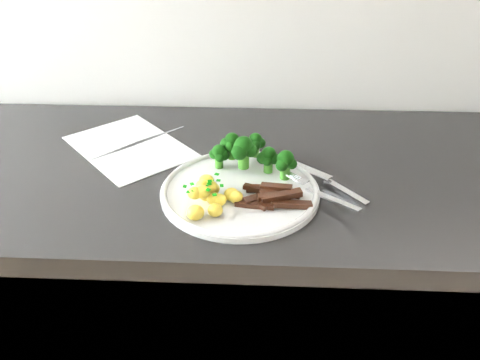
# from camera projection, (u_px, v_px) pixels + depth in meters

# --- Properties ---
(counter) EXTENTS (2.34, 0.58, 0.88)m
(counter) POSITION_uv_depth(u_px,v_px,m) (204.00, 321.00, 1.19)
(counter) COLOR black
(counter) RESTS_ON ground
(recipe_paper) EXTENTS (0.32, 0.33, 0.00)m
(recipe_paper) POSITION_uv_depth(u_px,v_px,m) (130.00, 146.00, 1.03)
(recipe_paper) COLOR silver
(recipe_paper) RESTS_ON counter
(plate) EXTENTS (0.29, 0.29, 0.02)m
(plate) POSITION_uv_depth(u_px,v_px,m) (240.00, 190.00, 0.87)
(plate) COLOR silver
(plate) RESTS_ON counter
(broccoli) EXTENTS (0.17, 0.11, 0.07)m
(broccoli) POSITION_uv_depth(u_px,v_px,m) (250.00, 151.00, 0.91)
(broccoli) COLOR #2A6316
(broccoli) RESTS_ON plate
(potatoes) EXTENTS (0.10, 0.10, 0.04)m
(potatoes) POSITION_uv_depth(u_px,v_px,m) (212.00, 194.00, 0.83)
(potatoes) COLOR #DFC346
(potatoes) RESTS_ON plate
(beef_strips) EXTENTS (0.13, 0.08, 0.03)m
(beef_strips) POSITION_uv_depth(u_px,v_px,m) (273.00, 196.00, 0.84)
(beef_strips) COLOR black
(beef_strips) RESTS_ON plate
(fork) EXTENTS (0.13, 0.13, 0.02)m
(fork) POSITION_uv_depth(u_px,v_px,m) (321.00, 193.00, 0.85)
(fork) COLOR silver
(fork) RESTS_ON plate
(knife) EXTENTS (0.15, 0.15, 0.02)m
(knife) POSITION_uv_depth(u_px,v_px,m) (335.00, 186.00, 0.89)
(knife) COLOR silver
(knife) RESTS_ON plate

